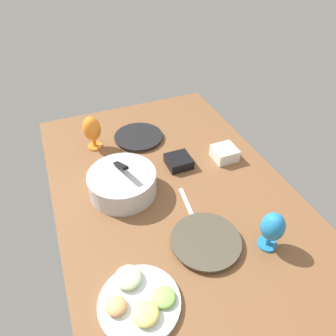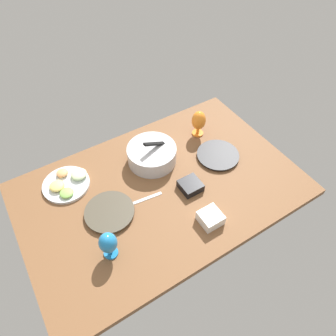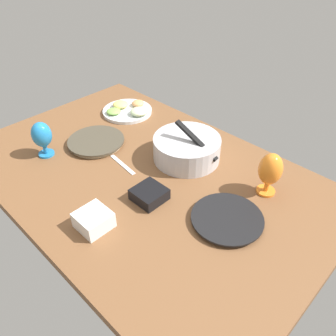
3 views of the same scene
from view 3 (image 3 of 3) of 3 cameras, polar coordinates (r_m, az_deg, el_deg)
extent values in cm
cube|color=brown|center=(149.74, -4.11, -1.37)|extent=(160.00, 104.00, 4.00)
cylinder|color=beige|center=(169.42, -11.85, 4.16)|extent=(24.92, 24.92, 1.52)
cylinder|color=#494233|center=(168.76, -11.90, 4.51)|extent=(27.09, 27.09, 0.91)
cylinder|color=#4C4C51|center=(128.24, 9.79, -8.52)|extent=(24.45, 24.45, 1.28)
cylinder|color=black|center=(127.51, 9.84, -8.20)|extent=(26.58, 26.58, 0.77)
cylinder|color=silver|center=(153.77, 3.13, 3.26)|extent=(30.09, 30.09, 10.64)
cylinder|color=white|center=(151.99, 3.17, 4.25)|extent=(27.08, 27.08, 1.92)
cube|color=black|center=(147.25, 4.75, 4.61)|extent=(21.95, 4.83, 12.36)
cylinder|color=silver|center=(194.15, -6.78, 9.38)|extent=(27.15, 27.15, 1.80)
ellipsoid|color=beige|center=(187.55, -4.85, 9.36)|extent=(9.36, 9.36, 3.52)
ellipsoid|color=#F2A566|center=(196.64, -5.03, 10.69)|extent=(6.83, 6.83, 3.10)
ellipsoid|color=#F9E072|center=(196.25, -7.92, 10.44)|extent=(8.60, 8.60, 3.27)
ellipsoid|color=#8CC659|center=(190.49, -9.05, 9.30)|extent=(7.77, 7.77, 2.44)
cylinder|color=orange|center=(143.71, 15.93, -3.67)|extent=(7.54, 7.54, 1.00)
cylinder|color=orange|center=(142.20, 16.09, -2.95)|extent=(2.00, 2.00, 3.79)
ellipsoid|color=orange|center=(136.91, 16.71, -0.17)|extent=(9.29, 9.29, 13.62)
cylinder|color=#217DC1|center=(168.33, -19.56, 2.27)|extent=(7.20, 7.20, 1.00)
cylinder|color=#217DC1|center=(166.99, -19.74, 2.96)|extent=(2.00, 2.00, 3.96)
ellipsoid|color=#217DC1|center=(162.90, -20.32, 5.25)|extent=(8.92, 8.92, 11.90)
cube|color=white|center=(125.71, -12.29, -8.47)|extent=(11.32, 11.32, 6.31)
cube|color=#F9E072|center=(124.29, -12.41, -7.82)|extent=(9.28, 9.28, 2.02)
cube|color=black|center=(134.02, -3.14, -4.40)|extent=(11.75, 11.75, 4.78)
cube|color=tan|center=(133.00, -3.16, -3.91)|extent=(9.64, 9.64, 1.53)
cube|color=silver|center=(153.75, -7.59, 0.64)|extent=(18.09, 3.88, 0.60)
camera|label=1|loc=(2.16, -17.39, 38.57)|focal=33.25mm
camera|label=2|loc=(1.54, -72.77, 37.49)|focal=33.28mm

